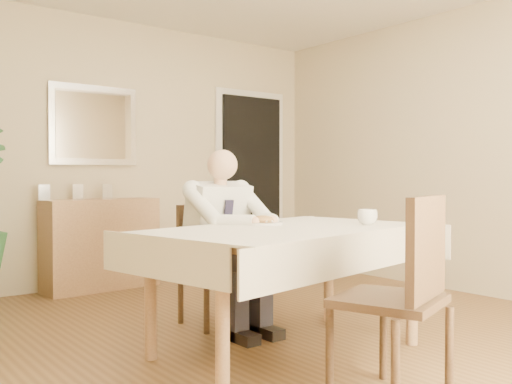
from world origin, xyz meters
TOP-DOWN VIEW (x-y plane):
  - room at (0.00, 0.00)m, footprint 5.00×5.02m
  - doorway at (1.55, 2.46)m, footprint 0.96×0.07m
  - mirror at (-0.33, 2.47)m, footprint 0.86×0.04m
  - dining_table at (-0.20, -0.21)m, footprint 1.90×1.33m
  - chair_far at (-0.20, 0.66)m, footprint 0.44×0.44m
  - chair_near at (-0.30, -1.16)m, footprint 0.58×0.59m
  - seated_man at (-0.20, 0.38)m, footprint 0.48×0.72m
  - plate at (-0.19, 0.03)m, footprint 0.26×0.26m
  - food at (-0.19, 0.03)m, footprint 0.14×0.14m
  - knife at (-0.15, -0.03)m, footprint 0.01×0.13m
  - fork at (-0.23, -0.03)m, footprint 0.01×0.13m
  - coffee_mug at (0.31, -0.39)m, footprint 0.14×0.14m
  - sideboard at (-0.33, 2.32)m, footprint 1.08×0.43m
  - photo_frame_left at (-0.84, 2.35)m, footprint 0.10×0.02m
  - photo_frame_center at (-0.52, 2.38)m, footprint 0.10×0.02m
  - photo_frame_right at (-0.26, 2.33)m, footprint 0.10×0.02m

SIDE VIEW (x-z plane):
  - sideboard at x=-0.33m, z-range 0.00..0.85m
  - chair_far at x=-0.20m, z-range 0.05..0.90m
  - chair_near at x=-0.30m, z-range 0.07..1.04m
  - dining_table at x=-0.20m, z-range 0.29..1.04m
  - seated_man at x=-0.20m, z-range 0.07..1.31m
  - plate at x=-0.19m, z-range 0.75..0.77m
  - knife at x=-0.15m, z-range 0.77..0.78m
  - fork at x=-0.23m, z-range 0.77..0.78m
  - food at x=-0.19m, z-range 0.76..0.81m
  - coffee_mug at x=0.31m, z-range 0.75..0.85m
  - photo_frame_left at x=-0.84m, z-range 0.85..0.99m
  - photo_frame_center at x=-0.52m, z-range 0.85..0.99m
  - photo_frame_right at x=-0.26m, z-range 0.85..0.99m
  - doorway at x=1.55m, z-range -0.05..2.05m
  - room at x=0.00m, z-range 0.00..2.60m
  - mirror at x=-0.33m, z-range 1.17..1.93m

